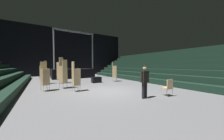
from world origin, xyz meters
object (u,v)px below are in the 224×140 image
at_px(loose_chair_near_man, 168,87).
at_px(chair_stack_front_left, 114,71).
at_px(chair_stack_front_right, 45,76).
at_px(equipment_road_case, 96,80).
at_px(chair_stack_mid_left, 63,74).
at_px(man_with_tie, 145,80).
at_px(chair_stack_mid_right, 43,72).
at_px(chair_stack_mid_centre, 60,70).
at_px(stage_riser, 73,73).
at_px(chair_stack_rear_left, 76,76).

bearing_deg(loose_chair_near_man, chair_stack_front_left, 93.39).
height_order(chair_stack_front_right, equipment_road_case, chair_stack_front_right).
bearing_deg(chair_stack_mid_left, man_with_tie, -89.29).
bearing_deg(equipment_road_case, loose_chair_near_man, -79.02).
distance_m(chair_stack_mid_right, chair_stack_mid_centre, 1.44).
bearing_deg(chair_stack_front_left, equipment_road_case, -56.06).
bearing_deg(chair_stack_front_right, chair_stack_mid_right, -109.33).
bearing_deg(chair_stack_mid_left, stage_riser, 41.30).
distance_m(chair_stack_front_left, equipment_road_case, 2.19).
xyz_separation_m(chair_stack_mid_left, chair_stack_mid_centre, (0.16, 2.74, 0.17)).
bearing_deg(chair_stack_mid_left, chair_stack_front_left, -18.58).
bearing_deg(chair_stack_mid_centre, chair_stack_mid_right, 140.72).
bearing_deg(equipment_road_case, man_with_tie, -91.14).
relative_size(chair_stack_mid_right, equipment_road_case, 2.37).
bearing_deg(chair_stack_front_right, equipment_road_case, -178.81).
bearing_deg(equipment_road_case, chair_stack_mid_right, 158.30).
relative_size(man_with_tie, chair_stack_mid_centre, 0.68).
relative_size(stage_riser, equipment_road_case, 6.87).
height_order(chair_stack_mid_right, chair_stack_rear_left, chair_stack_mid_right).
xyz_separation_m(man_with_tie, chair_stack_mid_right, (-4.37, 8.23, 0.11)).
xyz_separation_m(chair_stack_front_left, loose_chair_near_man, (-0.72, -6.63, -0.53)).
bearing_deg(chair_stack_mid_centre, stage_riser, 41.54).
relative_size(chair_stack_mid_right, loose_chair_near_man, 2.26).
relative_size(stage_riser, chair_stack_mid_centre, 2.50).
relative_size(chair_stack_front_left, chair_stack_rear_left, 1.09).
relative_size(chair_stack_front_right, chair_stack_mid_left, 0.92).
bearing_deg(loose_chair_near_man, chair_stack_mid_centre, 128.00).
distance_m(chair_stack_mid_right, chair_stack_rear_left, 5.03).
height_order(man_with_tie, chair_stack_front_left, chair_stack_front_left).
xyz_separation_m(chair_stack_rear_left, equipment_road_case, (2.73, 2.92, -0.70)).
distance_m(stage_riser, man_with_tie, 12.67).
bearing_deg(chair_stack_mid_left, chair_stack_front_right, 166.51).
bearing_deg(stage_riser, man_with_tie, -86.62).
relative_size(chair_stack_front_right, equipment_road_case, 2.18).
relative_size(chair_stack_front_right, chair_stack_mid_right, 0.92).
bearing_deg(chair_stack_rear_left, equipment_road_case, 131.41).
distance_m(chair_stack_mid_left, chair_stack_mid_centre, 2.75).
distance_m(man_with_tie, equipment_road_case, 6.47).
distance_m(man_with_tie, chair_stack_front_right, 6.41).
bearing_deg(chair_stack_mid_right, loose_chair_near_man, -119.74).
height_order(stage_riser, equipment_road_case, stage_riser).
height_order(man_with_tie, chair_stack_rear_left, chair_stack_rear_left).
height_order(chair_stack_front_right, loose_chair_near_man, chair_stack_front_right).
relative_size(stage_riser, loose_chair_near_man, 6.54).
relative_size(chair_stack_mid_centre, chair_stack_rear_left, 1.26).
height_order(chair_stack_front_left, chair_stack_mid_right, same).
distance_m(man_with_tie, chair_stack_mid_left, 5.99).
bearing_deg(chair_stack_mid_centre, chair_stack_front_left, -40.33).
bearing_deg(chair_stack_rear_left, chair_stack_mid_right, -164.83).
bearing_deg(stage_riser, loose_chair_near_man, -80.43).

